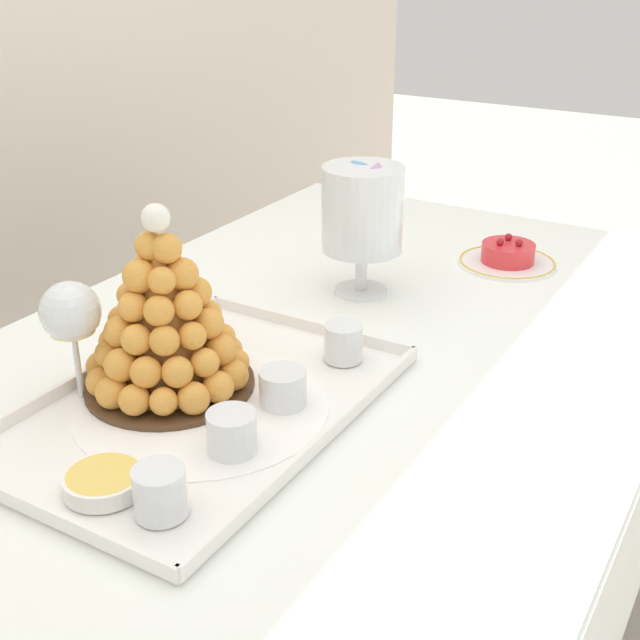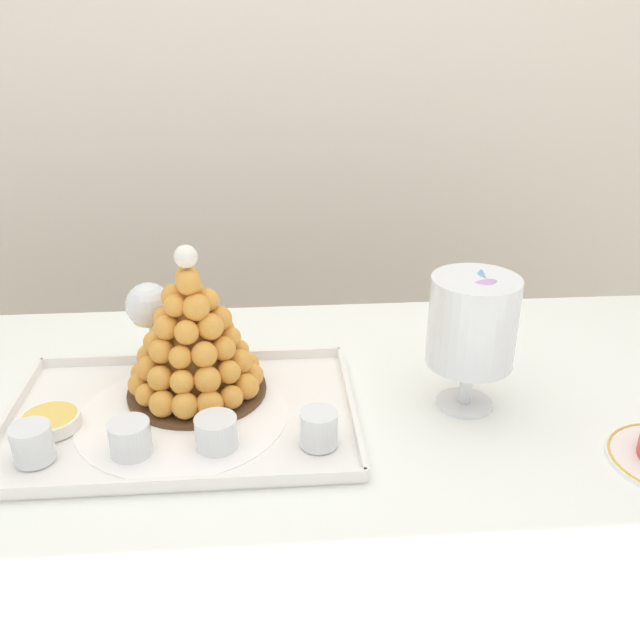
% 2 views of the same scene
% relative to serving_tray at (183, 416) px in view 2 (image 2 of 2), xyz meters
% --- Properties ---
extents(backdrop_wall, '(4.80, 0.10, 2.50)m').
position_rel_serving_tray_xyz_m(backdrop_wall, '(0.13, 1.01, 0.49)').
color(backdrop_wall, silver).
rests_on(backdrop_wall, ground_plane).
extents(buffet_table, '(1.73, 0.95, 0.75)m').
position_rel_serving_tray_xyz_m(buffet_table, '(0.13, -0.05, -0.10)').
color(buffet_table, brown).
rests_on(buffet_table, ground_plane).
extents(serving_tray, '(0.53, 0.36, 0.02)m').
position_rel_serving_tray_xyz_m(serving_tray, '(0.00, 0.00, 0.00)').
color(serving_tray, white).
rests_on(serving_tray, buffet_table).
extents(croquembouche, '(0.23, 0.23, 0.25)m').
position_rel_serving_tray_xyz_m(croquembouche, '(0.02, 0.07, 0.10)').
color(croquembouche, '#4C331E').
rests_on(croquembouche, serving_tray).
extents(dessert_cup_left, '(0.06, 0.06, 0.05)m').
position_rel_serving_tray_xyz_m(dessert_cup_left, '(-0.19, -0.10, 0.03)').
color(dessert_cup_left, silver).
rests_on(dessert_cup_left, serving_tray).
extents(dessert_cup_mid_left, '(0.06, 0.06, 0.05)m').
position_rel_serving_tray_xyz_m(dessert_cup_mid_left, '(-0.06, -0.09, 0.03)').
color(dessert_cup_mid_left, silver).
rests_on(dessert_cup_mid_left, serving_tray).
extents(dessert_cup_centre, '(0.06, 0.06, 0.05)m').
position_rel_serving_tray_xyz_m(dessert_cup_centre, '(0.06, -0.09, 0.02)').
color(dessert_cup_centre, silver).
rests_on(dessert_cup_centre, serving_tray).
extents(dessert_cup_mid_right, '(0.06, 0.06, 0.05)m').
position_rel_serving_tray_xyz_m(dessert_cup_mid_right, '(0.21, -0.09, 0.03)').
color(dessert_cup_mid_right, silver).
rests_on(dessert_cup_mid_right, serving_tray).
extents(creme_brulee_ramekin, '(0.09, 0.09, 0.02)m').
position_rel_serving_tray_xyz_m(creme_brulee_ramekin, '(-0.19, -0.02, 0.01)').
color(creme_brulee_ramekin, white).
rests_on(creme_brulee_ramekin, serving_tray).
extents(macaron_goblet, '(0.14, 0.14, 0.23)m').
position_rel_serving_tray_xyz_m(macaron_goblet, '(0.45, 0.01, 0.14)').
color(macaron_goblet, white).
rests_on(macaron_goblet, buffet_table).
extents(wine_glass, '(0.08, 0.08, 0.17)m').
position_rel_serving_tray_xyz_m(wine_glass, '(-0.06, 0.15, 0.12)').
color(wine_glass, silver).
rests_on(wine_glass, buffet_table).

